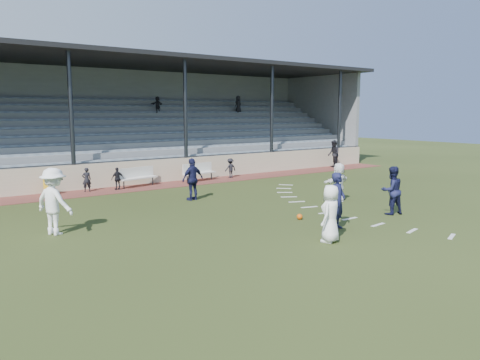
{
  "coord_description": "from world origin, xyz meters",
  "views": [
    {
      "loc": [
        -9.42,
        -10.54,
        3.63
      ],
      "look_at": [
        0.0,
        2.5,
        1.3
      ],
      "focal_mm": 35.0,
      "sensor_mm": 36.0,
      "label": 1
    }
  ],
  "objects_px": {
    "trash_bin": "(49,187)",
    "player_navy_lead": "(338,201)",
    "football": "(300,217)",
    "player_white_lead": "(331,214)",
    "official": "(334,154)",
    "bench_right": "(198,170)",
    "bench_left": "(137,175)"
  },
  "relations": [
    {
      "from": "official",
      "to": "trash_bin",
      "type": "bearing_deg",
      "value": -59.97
    },
    {
      "from": "football",
      "to": "official",
      "type": "distance_m",
      "value": 15.5
    },
    {
      "from": "trash_bin",
      "to": "player_white_lead",
      "type": "bearing_deg",
      "value": -70.07
    },
    {
      "from": "bench_right",
      "to": "football",
      "type": "height_order",
      "value": "bench_right"
    },
    {
      "from": "football",
      "to": "official",
      "type": "bearing_deg",
      "value": 38.79
    },
    {
      "from": "football",
      "to": "trash_bin",
      "type": "bearing_deg",
      "value": 119.96
    },
    {
      "from": "bench_right",
      "to": "official",
      "type": "bearing_deg",
      "value": -11.09
    },
    {
      "from": "bench_right",
      "to": "bench_left",
      "type": "bearing_deg",
      "value": 166.88
    },
    {
      "from": "bench_left",
      "to": "player_navy_lead",
      "type": "relative_size",
      "value": 1.14
    },
    {
      "from": "official",
      "to": "bench_right",
      "type": "bearing_deg",
      "value": -59.49
    },
    {
      "from": "bench_left",
      "to": "player_white_lead",
      "type": "xyz_separation_m",
      "value": [
        0.38,
        -12.42,
        0.23
      ]
    },
    {
      "from": "trash_bin",
      "to": "player_navy_lead",
      "type": "relative_size",
      "value": 0.4
    },
    {
      "from": "player_white_lead",
      "to": "official",
      "type": "relative_size",
      "value": 0.9
    },
    {
      "from": "bench_left",
      "to": "player_navy_lead",
      "type": "height_order",
      "value": "player_navy_lead"
    },
    {
      "from": "player_white_lead",
      "to": "player_navy_lead",
      "type": "bearing_deg",
      "value": -168.3
    },
    {
      "from": "player_white_lead",
      "to": "trash_bin",
      "type": "bearing_deg",
      "value": -93.32
    },
    {
      "from": "football",
      "to": "player_white_lead",
      "type": "height_order",
      "value": "player_white_lead"
    },
    {
      "from": "football",
      "to": "player_navy_lead",
      "type": "bearing_deg",
      "value": -87.98
    },
    {
      "from": "bench_left",
      "to": "bench_right",
      "type": "bearing_deg",
      "value": -14.42
    },
    {
      "from": "trash_bin",
      "to": "player_white_lead",
      "type": "relative_size",
      "value": 0.44
    },
    {
      "from": "trash_bin",
      "to": "player_navy_lead",
      "type": "bearing_deg",
      "value": -63.46
    },
    {
      "from": "trash_bin",
      "to": "player_navy_lead",
      "type": "height_order",
      "value": "player_navy_lead"
    },
    {
      "from": "bench_left",
      "to": "player_white_lead",
      "type": "bearing_deg",
      "value": -100.36
    },
    {
      "from": "bench_right",
      "to": "player_navy_lead",
      "type": "relative_size",
      "value": 1.14
    },
    {
      "from": "bench_left",
      "to": "player_navy_lead",
      "type": "distance_m",
      "value": 11.66
    },
    {
      "from": "football",
      "to": "player_white_lead",
      "type": "xyz_separation_m",
      "value": [
        -1.21,
        -2.53,
        0.71
      ]
    },
    {
      "from": "official",
      "to": "football",
      "type": "bearing_deg",
      "value": -20.41
    },
    {
      "from": "trash_bin",
      "to": "official",
      "type": "bearing_deg",
      "value": -0.77
    },
    {
      "from": "bench_right",
      "to": "football",
      "type": "relative_size",
      "value": 10.1
    },
    {
      "from": "bench_left",
      "to": "official",
      "type": "xyz_separation_m",
      "value": [
        13.65,
        -0.19,
        0.34
      ]
    },
    {
      "from": "trash_bin",
      "to": "football",
      "type": "height_order",
      "value": "trash_bin"
    },
    {
      "from": "player_navy_lead",
      "to": "official",
      "type": "xyz_separation_m",
      "value": [
        12.01,
        11.35,
        0.03
      ]
    }
  ]
}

